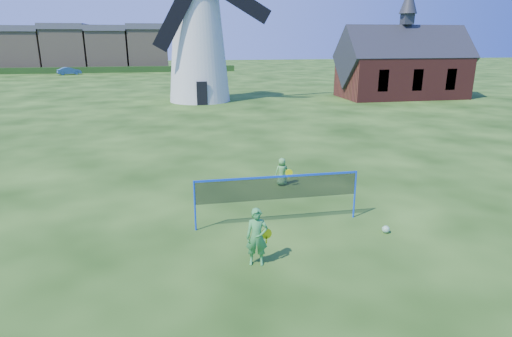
{
  "coord_description": "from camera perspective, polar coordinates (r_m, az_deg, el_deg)",
  "views": [
    {
      "loc": [
        -2.32,
        -12.32,
        5.45
      ],
      "look_at": [
        0.2,
        0.5,
        1.5
      ],
      "focal_mm": 30.01,
      "sensor_mm": 36.0,
      "label": 1
    }
  ],
  "objects": [
    {
      "name": "player_girl",
      "position": [
        10.74,
        0.13,
        -9.12
      ],
      "size": [
        0.72,
        0.46,
        1.5
      ],
      "rotation": [
        0.0,
        0.0,
        -0.2
      ],
      "color": "green",
      "rests_on": "ground"
    },
    {
      "name": "play_ball",
      "position": [
        13.23,
        16.92,
        -7.76
      ],
      "size": [
        0.22,
        0.22,
        0.22
      ],
      "primitive_type": "sphere",
      "color": "green",
      "rests_on": "ground"
    },
    {
      "name": "car_right",
      "position": [
        76.88,
        -23.66,
        11.82
      ],
      "size": [
        3.8,
        2.46,
        1.18
      ],
      "primitive_type": "imported",
      "rotation": [
        0.0,
        0.0,
        1.94
      ],
      "color": "#2B5282",
      "rests_on": "ground"
    },
    {
      "name": "hedge",
      "position": [
        80.91,
        -25.74,
        11.69
      ],
      "size": [
        62.0,
        0.8,
        1.0
      ],
      "primitive_type": "cube",
      "color": "#193814",
      "rests_on": "ground"
    },
    {
      "name": "chapel",
      "position": [
        44.64,
        18.96,
        12.65
      ],
      "size": [
        12.14,
        5.89,
        10.26
      ],
      "color": "maroon",
      "rests_on": "ground"
    },
    {
      "name": "badminton_net",
      "position": [
        12.91,
        2.93,
        -2.7
      ],
      "size": [
        5.05,
        0.05,
        1.55
      ],
      "color": "blue",
      "rests_on": "ground"
    },
    {
      "name": "terraced_houses",
      "position": [
        87.89,
        -28.36,
        13.92
      ],
      "size": [
        49.71,
        8.4,
        8.24
      ],
      "color": "gray",
      "rests_on": "ground"
    },
    {
      "name": "windmill",
      "position": [
        40.03,
        -7.76,
        17.15
      ],
      "size": [
        12.39,
        5.5,
        16.81
      ],
      "color": "silver",
      "rests_on": "ground"
    },
    {
      "name": "player_boy",
      "position": [
        16.58,
        3.49,
        -0.43
      ],
      "size": [
        0.63,
        0.41,
        1.08
      ],
      "rotation": [
        0.0,
        0.0,
        3.18
      ],
      "color": "#55A14D",
      "rests_on": "ground"
    },
    {
      "name": "ground",
      "position": [
        13.67,
        -0.42,
        -6.68
      ],
      "size": [
        220.0,
        220.0,
        0.0
      ],
      "primitive_type": "plane",
      "color": "black",
      "rests_on": "ground"
    }
  ]
}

